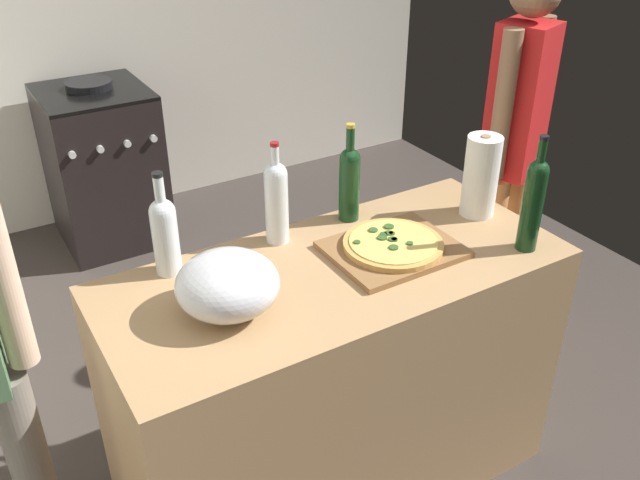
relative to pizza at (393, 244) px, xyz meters
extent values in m
cube|color=#3F3833|center=(-0.06, 0.98, -0.96)|extent=(4.18, 3.76, 0.02)
cube|color=tan|center=(-0.20, 0.01, -0.49)|extent=(1.46, 0.64, 0.91)
cube|color=olive|center=(0.00, 0.00, -0.02)|extent=(0.40, 0.32, 0.02)
cylinder|color=tan|center=(0.00, 0.00, 0.00)|extent=(0.32, 0.32, 0.02)
cylinder|color=#EAC660|center=(0.00, 0.00, 0.01)|extent=(0.28, 0.28, 0.00)
cylinder|color=#335926|center=(0.00, 0.01, 0.01)|extent=(0.03, 0.03, 0.01)
cylinder|color=#335926|center=(0.04, 0.08, 0.01)|extent=(0.03, 0.03, 0.01)
cylinder|color=#335926|center=(0.00, 0.05, 0.01)|extent=(0.02, 0.02, 0.01)
cylinder|color=#335926|center=(0.02, 0.04, 0.01)|extent=(0.02, 0.02, 0.01)
cylinder|color=#335926|center=(-0.03, -0.04, 0.01)|extent=(0.03, 0.03, 0.01)
cylinder|color=#335926|center=(-0.02, 0.09, 0.01)|extent=(0.03, 0.03, 0.01)
cylinder|color=#335926|center=(0.03, -0.04, 0.01)|extent=(0.02, 0.02, 0.01)
cylinder|color=#335926|center=(0.00, 0.00, 0.01)|extent=(0.02, 0.02, 0.01)
cylinder|color=#335926|center=(0.01, 0.04, 0.01)|extent=(0.03, 0.03, 0.01)
cylinder|color=#335926|center=(-0.11, 0.05, 0.01)|extent=(0.02, 0.02, 0.01)
cylinder|color=#335926|center=(-0.02, 0.03, 0.01)|extent=(0.03, 0.03, 0.01)
cylinder|color=#B2B2B7|center=(-0.58, -0.02, -0.03)|extent=(0.12, 0.12, 0.01)
ellipsoid|color=silver|center=(-0.58, -0.02, 0.06)|extent=(0.29, 0.29, 0.17)
cylinder|color=white|center=(0.41, 0.06, 0.11)|extent=(0.12, 0.12, 0.29)
cylinder|color=#997551|center=(0.41, 0.06, 0.11)|extent=(0.03, 0.03, 0.29)
cylinder|color=silver|center=(-0.28, 0.25, 0.09)|extent=(0.08, 0.08, 0.24)
sphere|color=silver|center=(-0.28, 0.25, 0.21)|extent=(0.08, 0.08, 0.08)
cylinder|color=silver|center=(-0.28, 0.25, 0.26)|extent=(0.03, 0.03, 0.07)
cylinder|color=maroon|center=(-0.28, 0.25, 0.31)|extent=(0.03, 0.03, 0.01)
cylinder|color=#143819|center=(0.00, 0.26, 0.08)|extent=(0.07, 0.07, 0.22)
sphere|color=#143819|center=(0.00, 0.26, 0.19)|extent=(0.07, 0.07, 0.07)
cylinder|color=#143819|center=(0.00, 0.26, 0.26)|extent=(0.03, 0.03, 0.09)
cylinder|color=gold|center=(0.00, 0.26, 0.31)|extent=(0.03, 0.03, 0.01)
cylinder|color=#143819|center=(0.38, -0.20, 0.10)|extent=(0.07, 0.07, 0.27)
sphere|color=#143819|center=(0.38, -0.20, 0.24)|extent=(0.07, 0.07, 0.07)
cylinder|color=#143819|center=(0.38, -0.20, 0.30)|extent=(0.03, 0.03, 0.08)
cylinder|color=black|center=(0.38, -0.20, 0.35)|extent=(0.03, 0.03, 0.01)
cylinder|color=silver|center=(-0.65, 0.26, 0.07)|extent=(0.08, 0.08, 0.20)
sphere|color=silver|center=(-0.65, 0.26, 0.17)|extent=(0.08, 0.08, 0.08)
cylinder|color=silver|center=(-0.65, 0.26, 0.24)|extent=(0.03, 0.03, 0.09)
cylinder|color=black|center=(-0.65, 0.26, 0.29)|extent=(0.03, 0.03, 0.01)
cube|color=black|center=(-0.37, 2.21, -0.51)|extent=(0.56, 0.60, 0.87)
cube|color=black|center=(-0.37, 2.21, -0.06)|extent=(0.56, 0.60, 0.02)
cylinder|color=silver|center=(-0.58, 1.90, -0.26)|extent=(0.04, 0.02, 0.04)
cylinder|color=silver|center=(-0.44, 1.90, -0.26)|extent=(0.04, 0.02, 0.04)
cylinder|color=silver|center=(-0.30, 1.90, -0.26)|extent=(0.04, 0.02, 0.04)
cylinder|color=silver|center=(-0.15, 1.90, -0.26)|extent=(0.04, 0.02, 0.04)
cylinder|color=black|center=(-0.37, 2.24, -0.03)|extent=(0.25, 0.25, 0.04)
cylinder|color=#D88C4C|center=(0.99, 0.42, -0.53)|extent=(0.11, 0.11, 0.83)
cylinder|color=#D88C4C|center=(0.81, 0.36, -0.53)|extent=(0.11, 0.11, 0.83)
cube|color=red|center=(0.90, 0.39, 0.20)|extent=(0.25, 0.25, 0.62)
cylinder|color=#936B4C|center=(1.03, 0.43, 0.21)|extent=(0.08, 0.08, 0.59)
cylinder|color=#936B4C|center=(0.77, 0.34, 0.21)|extent=(0.08, 0.08, 0.59)
camera|label=1|loc=(-1.16, -1.47, 1.10)|focal=38.49mm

